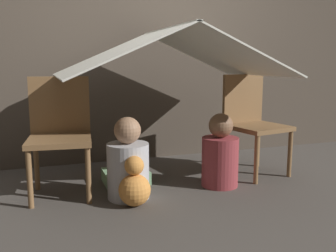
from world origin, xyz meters
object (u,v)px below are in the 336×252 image
at_px(person_front, 128,164).
at_px(chair_right, 252,120).
at_px(chair_left, 60,131).
at_px(person_second, 220,155).

bearing_deg(person_front, chair_right, 12.80).
bearing_deg(chair_left, person_second, -4.80).
bearing_deg(person_second, person_front, -178.04).
relative_size(chair_right, person_front, 1.46).
height_order(chair_right, person_front, chair_right).
relative_size(chair_left, person_front, 1.46).
bearing_deg(person_second, chair_left, 168.47).
xyz_separation_m(chair_right, person_second, (-0.42, -0.23, -0.22)).
height_order(chair_left, person_front, chair_left).
distance_m(person_front, person_second, 0.72).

